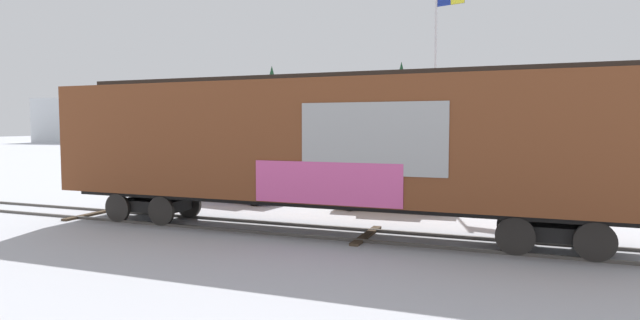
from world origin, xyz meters
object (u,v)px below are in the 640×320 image
object	(u,v)px
freight_car	(324,143)
parked_car_tan	(393,187)
parked_car_blue	(239,180)
flagpole	(440,62)

from	to	relation	value
freight_car	parked_car_tan	distance (m)	5.28
parked_car_blue	freight_car	bearing A→B (deg)	-42.86
freight_car	flagpole	distance (m)	11.08
freight_car	flagpole	size ratio (longest dim) A/B	1.77
freight_car	parked_car_tan	world-z (taller)	freight_car
freight_car	parked_car_blue	size ratio (longest dim) A/B	3.95
flagpole	parked_car_blue	xyz separation A→B (m)	(-7.52, -5.35, -5.16)
parked_car_tan	freight_car	bearing A→B (deg)	-102.19
parked_car_blue	parked_car_tan	world-z (taller)	parked_car_tan
flagpole	freight_car	bearing A→B (deg)	-101.77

